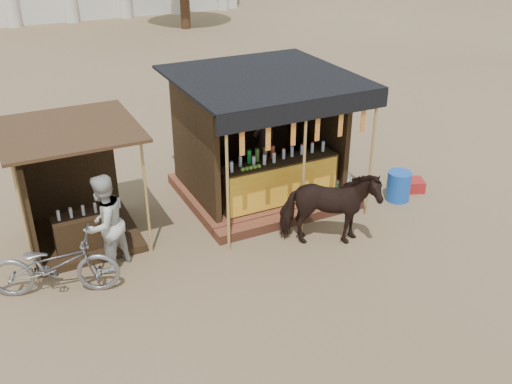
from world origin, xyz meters
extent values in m
plane|color=#846B4C|center=(0.00, 0.00, 0.00)|extent=(120.00, 120.00, 0.00)
cube|color=brown|center=(1.00, 3.50, 0.11)|extent=(3.40, 2.80, 0.22)
cube|color=brown|center=(1.00, 1.95, 0.10)|extent=(3.40, 0.35, 0.20)
cube|color=#342513|center=(1.00, 2.55, 0.69)|extent=(2.60, 0.55, 0.95)
cube|color=orange|center=(1.00, 2.27, 0.69)|extent=(2.50, 0.02, 0.88)
cube|color=#342513|center=(1.00, 4.75, 1.47)|extent=(3.00, 0.12, 2.50)
cube|color=#342513|center=(-0.50, 3.50, 1.47)|extent=(0.12, 2.50, 2.50)
cube|color=#342513|center=(2.50, 3.50, 1.47)|extent=(0.12, 2.50, 2.50)
cube|color=black|center=(1.00, 3.30, 2.75)|extent=(3.60, 3.60, 0.06)
cube|color=black|center=(1.00, 1.52, 2.57)|extent=(3.60, 0.06, 0.36)
cylinder|color=tan|center=(-0.60, 1.55, 1.38)|extent=(0.06, 0.06, 2.75)
cylinder|color=tan|center=(1.00, 1.55, 1.38)|extent=(0.06, 0.06, 2.75)
cylinder|color=tan|center=(2.60, 1.55, 1.38)|extent=(0.06, 0.06, 2.75)
cube|color=red|center=(-0.30, 1.55, 2.20)|extent=(0.10, 0.02, 0.55)
cube|color=red|center=(0.22, 1.55, 2.20)|extent=(0.10, 0.02, 0.55)
cube|color=red|center=(0.74, 1.55, 2.20)|extent=(0.10, 0.02, 0.55)
cube|color=red|center=(1.26, 1.55, 2.20)|extent=(0.10, 0.02, 0.55)
cube|color=red|center=(1.78, 1.55, 2.20)|extent=(0.10, 0.02, 0.55)
cube|color=red|center=(2.30, 1.55, 2.20)|extent=(0.10, 0.02, 0.55)
imported|color=black|center=(1.19, 3.60, 1.13)|extent=(0.76, 0.60, 1.82)
cube|color=#342513|center=(-3.00, 3.20, 0.07)|extent=(2.00, 2.00, 0.15)
cube|color=#342513|center=(-3.00, 4.15, 1.05)|extent=(1.90, 0.10, 2.10)
cube|color=#342513|center=(-3.95, 3.20, 1.05)|extent=(0.10, 1.90, 2.10)
cube|color=#472D19|center=(-3.00, 3.10, 2.35)|extent=(2.40, 2.40, 0.06)
cylinder|color=tan|center=(-4.05, 2.15, 1.18)|extent=(0.05, 0.05, 2.35)
cylinder|color=tan|center=(-1.95, 2.15, 1.18)|extent=(0.05, 0.05, 2.35)
cube|color=#342513|center=(-3.00, 2.70, 0.40)|extent=(1.20, 0.50, 0.80)
imported|color=black|center=(1.21, 0.92, 0.78)|extent=(2.02, 1.52, 1.55)
imported|color=gray|center=(-3.74, 1.65, 0.56)|extent=(2.26, 1.41, 1.12)
imported|color=beige|center=(-2.78, 2.00, 0.92)|extent=(1.13, 1.08, 1.84)
cylinder|color=blue|center=(3.63, 1.80, 0.33)|extent=(0.63, 0.63, 0.67)
cube|color=#A31C1B|center=(4.25, 2.00, 0.13)|extent=(0.58, 0.58, 0.27)
cube|color=#186E41|center=(2.52, 2.60, 0.20)|extent=(0.72, 0.59, 0.40)
cube|color=white|center=(2.52, 2.60, 0.43)|extent=(0.74, 0.61, 0.06)
camera|label=1|loc=(-4.22, -6.93, 5.98)|focal=40.00mm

